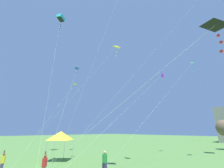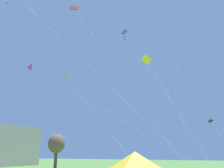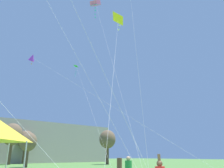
# 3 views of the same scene
# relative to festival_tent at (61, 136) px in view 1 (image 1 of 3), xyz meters

# --- Properties ---
(tree_far_centre) EXTENTS (2.72, 2.72, 5.50)m
(tree_far_centre) POSITION_rel_festival_tent_xyz_m (11.07, 27.96, 1.03)
(tree_far_centre) COLOR brown
(tree_far_centre) RESTS_ON ground
(festival_tent) EXTENTS (2.61, 2.61, 3.41)m
(festival_tent) POSITION_rel_festival_tent_xyz_m (0.00, 0.00, 0.00)
(festival_tent) COLOR #B7B7BC
(festival_tent) RESTS_ON ground
(person_red_shirt) EXTENTS (0.39, 0.39, 1.88)m
(person_red_shirt) POSITION_rel_festival_tent_xyz_m (5.75, -3.66, -1.96)
(person_red_shirt) COLOR brown
(person_red_shirt) RESTS_ON ground
(person_yellow_shirt) EXTENTS (0.36, 0.36, 1.77)m
(person_yellow_shirt) POSITION_rel_festival_tent_xyz_m (1.66, -5.89, -2.01)
(person_yellow_shirt) COLOR #473860
(person_yellow_shirt) RESTS_ON ground
(person_green_shirt) EXTENTS (0.42, 0.42, 1.78)m
(person_green_shirt) POSITION_rel_festival_tent_xyz_m (8.05, 0.64, -1.91)
(person_green_shirt) COLOR #473860
(person_green_shirt) RESTS_ON ground
(kite_blue_delta_0) EXTENTS (4.88, 4.97, 12.20)m
(kite_blue_delta_0) POSITION_rel_festival_tent_xyz_m (1.07, 0.95, 8.93)
(kite_blue_delta_0) COLOR silver
(kite_blue_delta_0) RESTS_ON ground
(kite_cyan_box_1) EXTENTS (11.74, 5.15, 25.22)m
(kite_cyan_box_1) POSITION_rel_festival_tent_xyz_m (-5.56, 0.12, 21.68)
(kite_cyan_box_1) COLOR silver
(kite_cyan_box_1) RESTS_ON ground
(kite_yellow_delta_2) EXTENTS (9.30, 10.68, 12.39)m
(kite_yellow_delta_2) POSITION_rel_festival_tent_xyz_m (-6.47, 4.59, 9.19)
(kite_yellow_delta_2) COLOR silver
(kite_yellow_delta_2) RESTS_ON ground
(kite_yellow_delta_3) EXTENTS (7.54, 7.75, 12.93)m
(kite_yellow_delta_3) POSITION_rel_festival_tent_xyz_m (8.42, 1.82, 9.59)
(kite_yellow_delta_3) COLOR silver
(kite_yellow_delta_3) RESTS_ON ground
(kite_green_delta_5) EXTENTS (4.73, 14.11, 13.62)m
(kite_green_delta_5) POSITION_rel_festival_tent_xyz_m (11.74, 14.41, 10.27)
(kite_green_delta_5) COLOR silver
(kite_green_delta_5) RESTS_ON ground
(kite_black_delta_6) EXTENTS (9.29, 4.63, 7.38)m
(kite_black_delta_6) POSITION_rel_festival_tent_xyz_m (18.22, -2.71, 4.15)
(kite_black_delta_6) COLOR silver
(kite_black_delta_6) RESTS_ON ground
(kite_purple_diamond_8) EXTENTS (4.35, 22.09, 13.94)m
(kite_purple_diamond_8) POSITION_rel_festival_tent_xyz_m (6.18, 15.60, 10.46)
(kite_purple_diamond_8) COLOR silver
(kite_purple_diamond_8) RESTS_ON ground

